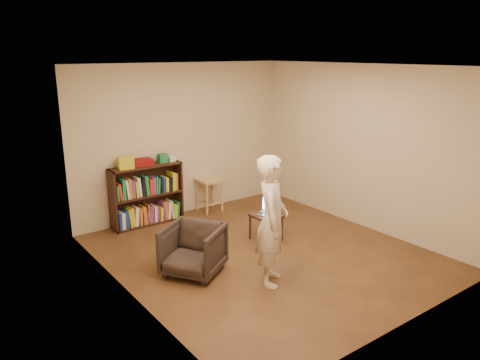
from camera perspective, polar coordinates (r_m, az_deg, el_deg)
floor at (r=6.74m, az=2.97°, el=-8.93°), size 4.50×4.50×0.00m
ceiling at (r=6.14m, az=3.32°, el=13.74°), size 4.50×4.50×0.00m
wall_back at (r=8.14m, az=-7.03°, el=4.86°), size 4.00×0.00×4.00m
wall_left at (r=5.31m, az=-13.76°, el=-1.21°), size 0.00×4.50×4.50m
wall_right at (r=7.72m, az=14.69°, el=3.89°), size 0.00×4.50×4.50m
bookshelf at (r=7.86m, az=-11.31°, el=-2.18°), size 1.20×0.30×1.00m
box_yellow at (r=7.52m, az=-13.76°, el=2.05°), size 0.26×0.21×0.19m
red_cloth at (r=7.69m, az=-11.83°, el=2.14°), size 0.34×0.27×0.10m
box_green at (r=7.85m, az=-9.38°, el=2.67°), size 0.16×0.16×0.14m
box_white at (r=7.90m, az=-8.34°, el=2.59°), size 0.11×0.11×0.09m
stool at (r=8.34m, az=-3.74°, el=-0.61°), size 0.41×0.41×0.59m
armchair at (r=6.08m, az=-5.73°, el=-8.46°), size 0.98×0.97×0.65m
side_table at (r=7.09m, az=3.21°, el=-4.72°), size 0.40×0.40×0.41m
laptop at (r=7.08m, az=3.61°, el=-3.67°), size 0.37×0.39×0.23m
person at (r=5.66m, az=3.90°, el=-4.98°), size 0.69×0.70×1.62m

